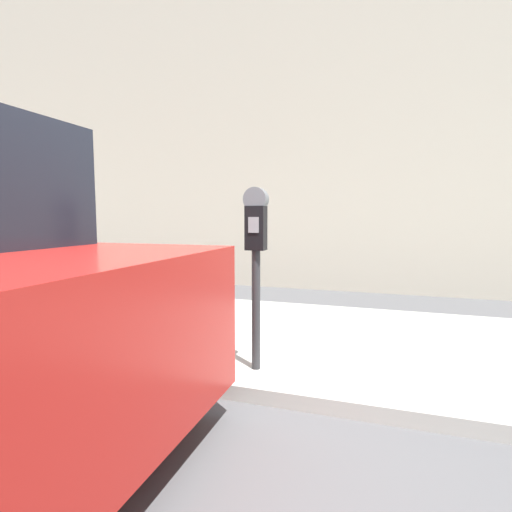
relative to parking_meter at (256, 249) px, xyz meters
The scene contains 4 objects.
ground_plane 1.65m from the parking_meter, 112.40° to the right, with size 60.00×60.00×0.00m, color #515154.
sidewalk 1.53m from the parking_meter, 114.75° to the left, with size 24.00×2.80×0.12m.
building_facade 4.83m from the parking_meter, 96.31° to the left, with size 24.00×0.30×6.32m.
parking_meter is the anchor object (origin of this frame).
Camera 1 is at (1.45, -1.75, 1.32)m, focal length 28.00 mm.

